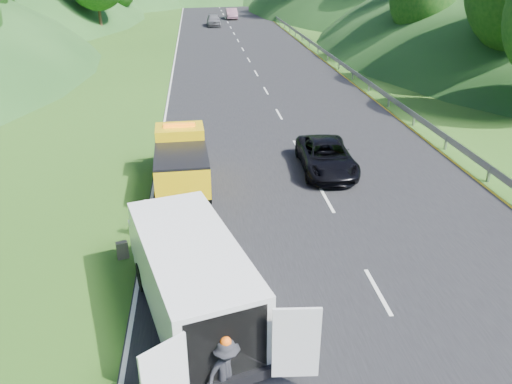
{
  "coord_description": "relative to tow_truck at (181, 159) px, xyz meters",
  "views": [
    {
      "loc": [
        -1.85,
        -13.25,
        8.71
      ],
      "look_at": [
        -0.02,
        2.37,
        1.3
      ],
      "focal_mm": 35.0,
      "sensor_mm": 36.0,
      "label": 1
    }
  ],
  "objects": [
    {
      "name": "ground",
      "position": [
        2.68,
        -6.19,
        -1.16
      ],
      "size": [
        320.0,
        320.0,
        0.0
      ],
      "primitive_type": "plane",
      "color": "#38661E",
      "rests_on": "ground"
    },
    {
      "name": "tow_truck",
      "position": [
        0.0,
        0.0,
        0.0
      ],
      "size": [
        2.29,
        5.59,
        2.37
      ],
      "rotation": [
        0.0,
        0.0,
        0.04
      ],
      "color": "black",
      "rests_on": "ground"
    },
    {
      "name": "dist_car_a",
      "position": [
        3.46,
        53.63,
        -1.16
      ],
      "size": [
        1.87,
        4.64,
        1.58
      ],
      "primitive_type": "imported",
      "color": "#56565C",
      "rests_on": "ground"
    },
    {
      "name": "suitcase",
      "position": [
        -1.81,
        -5.5,
        -0.87
      ],
      "size": [
        0.4,
        0.29,
        0.58
      ],
      "primitive_type": "cube",
      "rotation": [
        0.0,
        0.0,
        0.26
      ],
      "color": "brown",
      "rests_on": "ground"
    },
    {
      "name": "road_surface",
      "position": [
        5.68,
        33.81,
        -1.15
      ],
      "size": [
        14.0,
        200.0,
        0.02
      ],
      "primitive_type": "cube",
      "color": "black",
      "rests_on": "ground"
    },
    {
      "name": "woman",
      "position": [
        -1.03,
        -4.39,
        -1.16
      ],
      "size": [
        0.52,
        0.62,
        1.48
      ],
      "primitive_type": "imported",
      "rotation": [
        0.0,
        0.0,
        1.82
      ],
      "color": "white",
      "rests_on": "ground"
    },
    {
      "name": "passing_suv",
      "position": [
        6.35,
        0.78,
        -1.16
      ],
      "size": [
        2.47,
        4.95,
        1.35
      ],
      "primitive_type": "imported",
      "rotation": [
        0.0,
        0.0,
        -0.05
      ],
      "color": "black",
      "rests_on": "ground"
    },
    {
      "name": "guardrail",
      "position": [
        12.98,
        46.31,
        -1.16
      ],
      "size": [
        0.06,
        140.0,
        1.52
      ],
      "primitive_type": "cube",
      "color": "gray",
      "rests_on": "ground"
    },
    {
      "name": "tree_line_right",
      "position": [
        25.68,
        53.81,
        -1.16
      ],
      "size": [
        14.0,
        140.0,
        14.0
      ],
      "primitive_type": null,
      "color": "#2D5519",
      "rests_on": "ground"
    },
    {
      "name": "dist_car_b",
      "position": [
        6.58,
        62.33,
        -1.16
      ],
      "size": [
        1.66,
        4.76,
        1.57
      ],
      "primitive_type": "imported",
      "color": "#6A4757",
      "rests_on": "ground"
    },
    {
      "name": "tree_line_left",
      "position": [
        -16.32,
        53.81,
        -1.16
      ],
      "size": [
        14.0,
        140.0,
        14.0
      ],
      "primitive_type": null,
      "color": "#2D5519",
      "rests_on": "ground"
    },
    {
      "name": "child",
      "position": [
        0.22,
        -5.67,
        -1.16
      ],
      "size": [
        0.65,
        0.64,
        1.05
      ],
      "primitive_type": "imported",
      "rotation": [
        0.0,
        0.0,
        -0.75
      ],
      "color": "#BBBF66",
      "rests_on": "ground"
    },
    {
      "name": "white_van",
      "position": [
        0.39,
        -8.66,
        0.2
      ],
      "size": [
        4.58,
        7.3,
        2.41
      ],
      "rotation": [
        0.0,
        0.0,
        0.27
      ],
      "color": "black",
      "rests_on": "ground"
    }
  ]
}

